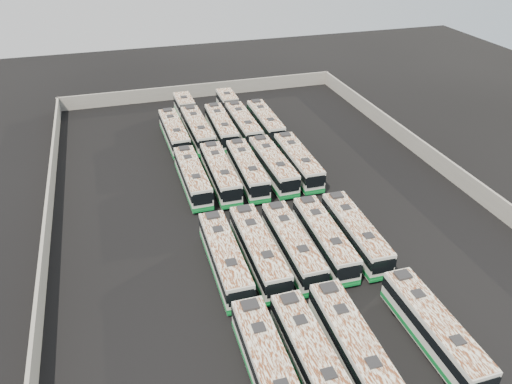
# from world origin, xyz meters

# --- Properties ---
(ground) EXTENTS (140.00, 140.00, 0.00)m
(ground) POSITION_xyz_m (0.00, 0.00, 0.00)
(ground) COLOR black
(ground) RESTS_ON ground
(perimeter_wall) EXTENTS (45.20, 73.20, 2.20)m
(perimeter_wall) POSITION_xyz_m (0.00, 0.00, 1.10)
(perimeter_wall) COLOR slate
(perimeter_wall) RESTS_ON ground
(bus_front_far_left) EXTENTS (2.50, 11.37, 3.20)m
(bus_front_far_left) POSITION_xyz_m (-7.04, -20.85, 1.63)
(bus_front_far_left) COLOR #B9BCB5
(bus_front_far_left) RESTS_ON ground
(bus_front_left) EXTENTS (2.45, 11.13, 3.13)m
(bus_front_left) POSITION_xyz_m (-3.93, -20.90, 1.60)
(bus_front_left) COLOR #B9BCB5
(bus_front_left) RESTS_ON ground
(bus_front_center) EXTENTS (2.62, 11.49, 3.22)m
(bus_front_center) POSITION_xyz_m (-0.80, -20.91, 1.65)
(bus_front_center) COLOR #B9BCB5
(bus_front_center) RESTS_ON ground
(bus_front_far_right) EXTENTS (2.36, 11.01, 3.10)m
(bus_front_far_right) POSITION_xyz_m (5.59, -20.92, 1.58)
(bus_front_far_right) COLOR #B9BCB5
(bus_front_far_right) RESTS_ON ground
(bus_midfront_far_left) EXTENTS (2.49, 11.31, 3.18)m
(bus_midfront_far_left) POSITION_xyz_m (-7.04, -8.41, 1.63)
(bus_midfront_far_left) COLOR #B9BCB5
(bus_midfront_far_left) RESTS_ON ground
(bus_midfront_left) EXTENTS (2.45, 11.45, 3.22)m
(bus_midfront_left) POSITION_xyz_m (-3.91, -8.31, 1.65)
(bus_midfront_left) COLOR #B9BCB5
(bus_midfront_left) RESTS_ON ground
(bus_midfront_center) EXTENTS (2.41, 11.14, 3.14)m
(bus_midfront_center) POSITION_xyz_m (-0.73, -8.39, 1.60)
(bus_midfront_center) COLOR #B9BCB5
(bus_midfront_center) RESTS_ON ground
(bus_midfront_right) EXTENTS (2.61, 11.09, 3.11)m
(bus_midfront_right) POSITION_xyz_m (2.49, -8.22, 1.59)
(bus_midfront_right) COLOR #B9BCB5
(bus_midfront_right) RESTS_ON ground
(bus_midfront_far_right) EXTENTS (2.62, 11.12, 3.11)m
(bus_midfront_far_right) POSITION_xyz_m (5.59, -8.31, 1.59)
(bus_midfront_far_right) COLOR #B9BCB5
(bus_midfront_far_right) RESTS_ON ground
(bus_midback_far_left) EXTENTS (2.43, 11.09, 3.12)m
(bus_midback_far_left) POSITION_xyz_m (-7.02, 6.81, 1.59)
(bus_midback_far_left) COLOR #B9BCB5
(bus_midback_far_left) RESTS_ON ground
(bus_midback_left) EXTENTS (2.52, 11.39, 3.20)m
(bus_midback_left) POSITION_xyz_m (-3.85, 6.71, 1.64)
(bus_midback_left) COLOR #B9BCB5
(bus_midback_left) RESTS_ON ground
(bus_midback_center) EXTENTS (2.65, 11.33, 3.18)m
(bus_midback_center) POSITION_xyz_m (-0.67, 6.66, 1.62)
(bus_midback_center) COLOR #B9BCB5
(bus_midback_center) RESTS_ON ground
(bus_midback_right) EXTENTS (2.57, 11.42, 3.21)m
(bus_midback_right) POSITION_xyz_m (2.49, 6.73, 1.64)
(bus_midback_right) COLOR #B9BCB5
(bus_midback_right) RESTS_ON ground
(bus_midback_far_right) EXTENTS (2.55, 11.33, 3.18)m
(bus_midback_far_right) POSITION_xyz_m (5.65, 6.83, 1.63)
(bus_midback_far_right) COLOR #B9BCB5
(bus_midback_far_right) RESTS_ON ground
(bus_back_far_left) EXTENTS (2.59, 11.22, 3.15)m
(bus_back_far_left) POSITION_xyz_m (-7.10, 19.49, 1.61)
(bus_back_far_left) COLOR #B9BCB5
(bus_back_far_left) RESTS_ON ground
(bus_back_left) EXTENTS (2.72, 17.71, 3.20)m
(bus_back_left) POSITION_xyz_m (-4.00, 22.39, 1.64)
(bus_back_left) COLOR #B9BCB5
(bus_back_left) RESTS_ON ground
(bus_back_center) EXTENTS (2.65, 11.40, 3.20)m
(bus_back_center) POSITION_xyz_m (-0.68, 19.42, 1.63)
(bus_back_center) COLOR #B9BCB5
(bus_back_center) RESTS_ON ground
(bus_back_right) EXTENTS (2.48, 17.51, 3.17)m
(bus_back_right) POSITION_xyz_m (2.42, 22.29, 1.62)
(bus_back_right) COLOR #B9BCB5
(bus_back_right) RESTS_ON ground
(bus_back_far_right) EXTENTS (2.51, 11.09, 3.11)m
(bus_back_far_right) POSITION_xyz_m (5.64, 19.41, 1.59)
(bus_back_far_right) COLOR #B9BCB5
(bus_back_far_right) RESTS_ON ground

